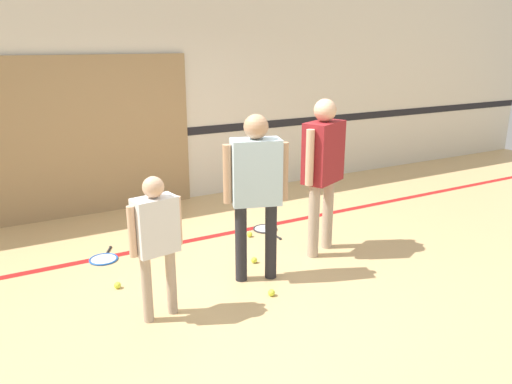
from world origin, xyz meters
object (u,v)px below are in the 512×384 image
Objects in this scene: tennis_ball_near_instructor at (271,293)px; tennis_ball_stray_left at (254,260)px; person_instructor at (256,181)px; person_student_right at (323,160)px; person_student_left at (156,233)px; racket_spare_on_floor at (266,229)px; racket_second_spare at (104,259)px; tennis_ball_stray_right at (117,285)px; tennis_ball_by_spare_racket at (250,234)px.

tennis_ball_stray_left is (0.21, 0.72, 0.00)m from tennis_ball_near_instructor.
person_instructor is 0.99m from person_student_right.
person_instructor reaches higher than person_student_left.
person_student_left is at bearing -155.15° from tennis_ball_stray_left.
racket_spare_on_floor is 2.02m from racket_second_spare.
tennis_ball_stray_left reaches higher than racket_spare_on_floor.
racket_second_spare is 7.99× the size of tennis_ball_near_instructor.
tennis_ball_near_instructor reaches higher than racket_second_spare.
tennis_ball_stray_right is at bearing -156.56° from racket_second_spare.
tennis_ball_by_spare_racket is at bearing 17.62° from tennis_ball_stray_right.
tennis_ball_by_spare_racket is (0.47, 1.02, -1.00)m from person_instructor.
person_student_left is 1.56m from tennis_ball_stray_left.
tennis_ball_stray_left is at bearing -5.10° from tennis_ball_stray_right.
person_instructor is 2.99× the size of racket_spare_on_floor.
person_instructor is 1.14m from person_student_left.
racket_spare_on_floor is 8.45× the size of tennis_ball_by_spare_racket.
tennis_ball_near_instructor is 1.50m from tennis_ball_stray_right.
racket_second_spare is at bearing 127.09° from tennis_ball_near_instructor.
person_instructor is 25.26× the size of tennis_ball_by_spare_racket.
racket_spare_on_floor is at bearing 27.73° from person_student_left.
tennis_ball_by_spare_racket reaches higher than racket_spare_on_floor.
person_student_left is 2.13m from tennis_ball_by_spare_racket.
racket_spare_on_floor is 8.45× the size of tennis_ball_near_instructor.
racket_spare_on_floor is (1.84, 1.37, -0.78)m from person_student_left.
person_student_right reaches higher than tennis_ball_stray_left.
tennis_ball_stray_right is at bearing 174.90° from tennis_ball_stray_left.
person_instructor is 1.06m from tennis_ball_stray_left.
person_instructor is at bearing 83.01° from tennis_ball_near_instructor.
tennis_ball_by_spare_racket is at bearing -69.17° from racket_spare_on_floor.
tennis_ball_by_spare_racket is (-0.29, -0.11, 0.02)m from racket_spare_on_floor.
person_student_right is at bearing -5.54° from tennis_ball_stray_right.
tennis_ball_stray_right is at bearing -71.27° from racket_spare_on_floor.
person_student_left is 19.25× the size of tennis_ball_near_instructor.
person_student_left is at bearing 171.82° from tennis_ball_near_instructor.
racket_spare_on_floor is 2.15m from tennis_ball_stray_right.
tennis_ball_near_instructor reaches higher than racket_spare_on_floor.
person_student_left is 1.65m from racket_second_spare.
tennis_ball_stray_left is at bearing -114.33° from tennis_ball_by_spare_racket.
person_instructor reaches higher than racket_second_spare.
racket_spare_on_floor is at bearing -66.44° from racket_second_spare.
tennis_ball_stray_left is (1.24, 0.57, -0.75)m from person_student_left.
racket_spare_on_floor is 1.72m from tennis_ball_near_instructor.
tennis_ball_near_instructor is at bearing -34.47° from tennis_ball_stray_right.
person_student_left is at bearing -11.27° from person_student_right.
tennis_ball_by_spare_racket is at bearing 69.87° from tennis_ball_near_instructor.
racket_spare_on_floor and racket_second_spare have the same top height.
racket_second_spare is 2.00m from tennis_ball_near_instructor.
tennis_ball_stray_right is at bearing 177.59° from person_instructor.
racket_second_spare is at bearing -91.59° from racket_spare_on_floor.
person_student_right is at bearing 13.75° from racket_spare_on_floor.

